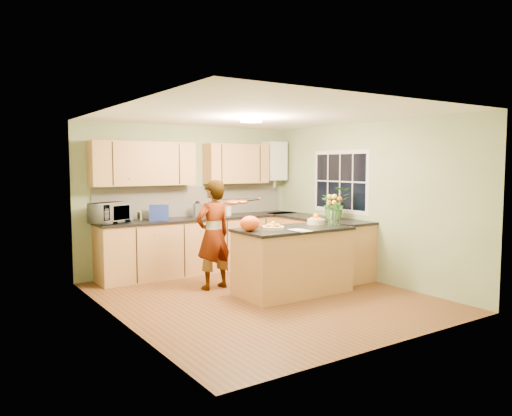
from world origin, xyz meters
TOP-DOWN VIEW (x-y plane):
  - floor at (0.00, 0.00)m, footprint 4.50×4.50m
  - ceiling at (0.00, 0.00)m, footprint 4.00×4.50m
  - wall_back at (0.00, 2.25)m, footprint 4.00×0.02m
  - wall_front at (0.00, -2.25)m, footprint 4.00×0.02m
  - wall_left at (-2.00, 0.00)m, footprint 0.02×4.50m
  - wall_right at (2.00, 0.00)m, footprint 0.02×4.50m
  - back_counter at (0.10, 1.95)m, footprint 3.64×0.62m
  - right_counter at (1.70, 0.85)m, footprint 0.62×2.24m
  - splashback at (0.10, 2.23)m, footprint 3.60×0.02m
  - upper_cabinets at (-0.18, 2.08)m, footprint 3.20×0.34m
  - boiler at (1.70, 2.09)m, footprint 0.40×0.30m
  - window_right at (1.99, 0.60)m, footprint 0.01×1.30m
  - light_switch at (-1.99, -0.60)m, footprint 0.02×0.09m
  - ceiling_lamp at (0.00, 0.30)m, footprint 0.30×0.30m
  - peninsula_island at (0.48, -0.06)m, footprint 1.64×0.84m
  - fruit_dish at (0.13, -0.06)m, footprint 0.30×0.30m
  - orange_bowl at (1.03, 0.09)m, footprint 0.26×0.26m
  - flower_vase at (1.08, -0.24)m, footprint 0.28×0.28m
  - orange_bag at (-0.22, -0.01)m, footprint 0.33×0.31m
  - papers at (0.38, -0.36)m, footprint 0.21×0.28m
  - violinist at (-0.34, 0.80)m, footprint 0.63×0.46m
  - violin at (-0.14, 0.58)m, footprint 0.57×0.49m
  - microwave at (-1.49, 1.95)m, footprint 0.67×0.58m
  - blue_box at (-0.71, 1.92)m, footprint 0.37×0.33m
  - kettle at (0.01, 1.97)m, footprint 0.17×0.17m
  - jar_cream at (0.43, 1.95)m, footprint 0.15×0.15m
  - jar_white at (0.58, 1.92)m, footprint 0.12×0.12m
  - potted_plant at (1.70, 0.41)m, footprint 0.61×0.58m

SIDE VIEW (x-z plane):
  - floor at x=0.00m, z-range 0.00..0.00m
  - back_counter at x=0.10m, z-range 0.00..0.94m
  - right_counter at x=1.70m, z-range 0.00..0.94m
  - peninsula_island at x=0.48m, z-range 0.00..0.94m
  - violinist at x=-0.34m, z-range 0.00..1.61m
  - papers at x=0.38m, z-range 0.94..0.95m
  - fruit_dish at x=0.13m, z-range 0.93..1.04m
  - orange_bowl at x=1.03m, z-range 0.93..1.08m
  - jar_white at x=0.58m, z-range 0.94..1.10m
  - jar_cream at x=0.43m, z-range 0.94..1.13m
  - orange_bag at x=-0.22m, z-range 0.94..1.15m
  - blue_box at x=-0.71m, z-range 0.94..1.18m
  - kettle at x=0.01m, z-range 0.91..1.23m
  - microwave at x=-1.49m, z-range 0.94..1.25m
  - splashback at x=0.10m, z-range 0.94..1.46m
  - potted_plant at x=1.70m, z-range 0.94..1.48m
  - wall_back at x=0.00m, z-range 0.00..2.50m
  - wall_front at x=0.00m, z-range 0.00..2.50m
  - wall_left at x=-2.00m, z-range 0.00..2.50m
  - wall_right at x=2.00m, z-range 0.00..2.50m
  - flower_vase at x=1.08m, z-range 1.02..1.54m
  - violin at x=-0.14m, z-range 1.22..1.36m
  - light_switch at x=-1.99m, z-range 1.26..1.34m
  - window_right at x=1.99m, z-range 1.02..2.08m
  - upper_cabinets at x=-0.18m, z-range 1.50..2.20m
  - boiler at x=1.70m, z-range 1.47..2.33m
  - ceiling_lamp at x=0.00m, z-range 2.43..2.50m
  - ceiling at x=0.00m, z-range 2.49..2.51m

